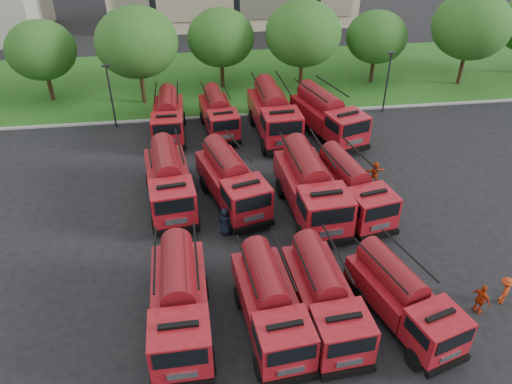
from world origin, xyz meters
TOP-DOWN VIEW (x-y plane):
  - ground at (0.00, 0.00)m, footprint 140.00×140.00m
  - lawn at (0.00, 26.00)m, footprint 70.00×16.00m
  - curb at (0.00, 17.90)m, footprint 70.00×0.30m
  - tree_1 at (-16.00, 23.00)m, footprint 5.71×5.71m
  - tree_2 at (-8.00, 21.50)m, footprint 6.72×6.72m
  - tree_3 at (-1.00, 24.00)m, footprint 5.88×5.88m
  - tree_4 at (6.00, 22.50)m, footprint 6.55×6.55m
  - tree_5 at (13.00, 23.50)m, footprint 5.46×5.46m
  - tree_6 at (21.00, 22.00)m, footprint 6.89×6.89m
  - lamp_post_0 at (-10.00, 17.20)m, footprint 0.60×0.25m
  - lamp_post_1 at (12.00, 17.20)m, footprint 0.60×0.25m
  - fire_truck_0 at (-4.91, -3.84)m, footprint 2.79×7.28m
  - fire_truck_1 at (-0.91, -4.38)m, footprint 3.02×6.92m
  - fire_truck_2 at (1.56, -4.28)m, footprint 2.94×6.96m
  - fire_truck_3 at (5.11, -4.76)m, footprint 4.01×6.80m
  - fire_truck_4 at (-5.53, 6.10)m, footprint 3.35×7.53m
  - fire_truck_5 at (-1.75, 5.74)m, footprint 4.31×7.55m
  - fire_truck_6 at (2.80, 4.19)m, footprint 3.40×8.06m
  - fire_truck_7 at (5.29, 4.07)m, footprint 3.76×7.30m
  - fire_truck_8 at (-5.73, 15.40)m, footprint 2.45×6.61m
  - fire_truck_9 at (-1.92, 15.51)m, footprint 2.95×6.60m
  - fire_truck_10 at (2.20, 14.38)m, footprint 3.30×8.03m
  - fire_truck_11 at (6.20, 13.57)m, footprint 4.78×7.92m
  - firefighter_0 at (1.80, -6.26)m, footprint 0.71×0.56m
  - firefighter_2 at (9.04, -4.74)m, footprint 0.90×1.13m
  - firefighter_3 at (10.49, -4.29)m, footprint 1.09×1.07m
  - firefighter_4 at (-2.39, 2.68)m, footprint 1.02×0.93m
  - firefighter_5 at (7.77, 6.81)m, footprint 1.47×0.70m

SIDE VIEW (x-z plane):
  - ground at x=0.00m, z-range 0.00..0.00m
  - firefighter_0 at x=1.80m, z-range -0.89..0.89m
  - firefighter_2 at x=9.04m, z-range -0.84..0.84m
  - firefighter_3 at x=10.49m, z-range -0.78..0.78m
  - firefighter_4 at x=-2.39m, z-range -0.87..0.87m
  - firefighter_5 at x=7.77m, z-range -0.77..0.77m
  - lawn at x=0.00m, z-range 0.00..0.12m
  - curb at x=0.00m, z-range 0.00..0.14m
  - fire_truck_9 at x=-1.92m, z-range 0.01..2.92m
  - fire_truck_3 at x=5.11m, z-range 0.01..2.94m
  - fire_truck_8 at x=-5.73m, z-range 0.01..3.01m
  - fire_truck_1 at x=-0.91m, z-range 0.01..3.07m
  - fire_truck_2 at x=1.56m, z-range 0.01..3.10m
  - fire_truck_7 at x=5.29m, z-range 0.01..3.18m
  - fire_truck_5 at x=-1.75m, z-range 0.01..3.27m
  - fire_truck_0 at x=-4.91m, z-range 0.01..3.30m
  - fire_truck_4 at x=-5.53m, z-range 0.01..3.33m
  - fire_truck_11 at x=6.20m, z-range 0.01..3.43m
  - fire_truck_6 at x=2.80m, z-range 0.01..3.59m
  - fire_truck_10 at x=2.20m, z-range 0.01..3.59m
  - lamp_post_0 at x=-10.00m, z-range 0.34..5.45m
  - lamp_post_1 at x=12.00m, z-range 0.34..5.45m
  - tree_5 at x=13.00m, z-range 1.01..7.69m
  - tree_1 at x=-16.00m, z-range 1.06..8.04m
  - tree_3 at x=-1.00m, z-range 1.09..8.28m
  - tree_4 at x=6.00m, z-range 1.21..9.23m
  - tree_2 at x=-8.00m, z-range 1.25..9.46m
  - tree_6 at x=21.00m, z-range 1.28..9.70m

